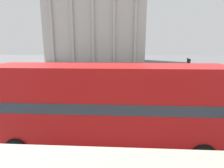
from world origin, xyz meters
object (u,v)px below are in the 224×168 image
at_px(double_decker_bus, 109,104).
at_px(traffic_light_mid, 187,70).
at_px(car_navy, 161,81).
at_px(car_maroon, 99,82).
at_px(pedestrian_yellow, 137,80).
at_px(pedestrian_white, 120,74).
at_px(plaza_building_left, 96,27).
at_px(pedestrian_red, 59,87).

relative_size(double_decker_bus, traffic_light_mid, 2.83).
bearing_deg(double_decker_bus, car_navy, 65.35).
distance_m(traffic_light_mid, car_maroon, 10.05).
bearing_deg(car_maroon, pedestrian_yellow, 17.14).
xyz_separation_m(car_maroon, pedestrian_white, (2.56, 3.48, 0.36)).
height_order(plaza_building_left, car_maroon, plaza_building_left).
xyz_separation_m(car_navy, pedestrian_red, (-11.12, -5.37, 0.30)).
xyz_separation_m(plaza_building_left, traffic_light_mid, (15.76, -42.21, -8.94)).
relative_size(car_navy, pedestrian_yellow, 2.62).
relative_size(traffic_light_mid, pedestrian_red, 2.16).
bearing_deg(double_decker_bus, traffic_light_mid, 52.44).
bearing_deg(plaza_building_left, traffic_light_mid, -69.53).
distance_m(double_decker_bus, pedestrian_red, 10.46).
height_order(plaza_building_left, pedestrian_yellow, plaza_building_left).
distance_m(traffic_light_mid, pedestrian_yellow, 5.65).
xyz_separation_m(pedestrian_yellow, pedestrian_red, (-8.06, -4.29, 0.09)).
height_order(traffic_light_mid, pedestrian_white, traffic_light_mid).
bearing_deg(traffic_light_mid, pedestrian_white, 142.13).
relative_size(plaza_building_left, pedestrian_yellow, 20.30).
xyz_separation_m(plaza_building_left, pedestrian_red, (2.63, -44.53, -10.39)).
relative_size(plaza_building_left, pedestrian_white, 17.81).
distance_m(pedestrian_yellow, pedestrian_red, 9.13).
bearing_deg(double_decker_bus, plaza_building_left, 95.42).
bearing_deg(plaza_building_left, pedestrian_yellow, -75.12).
xyz_separation_m(car_maroon, pedestrian_yellow, (4.62, -0.09, 0.21)).
height_order(double_decker_bus, car_navy, double_decker_bus).
bearing_deg(car_navy, car_maroon, 130.58).
distance_m(car_maroon, pedestrian_red, 5.58).
distance_m(double_decker_bus, car_navy, 15.20).
relative_size(plaza_building_left, traffic_light_mid, 8.67).
bearing_deg(car_navy, pedestrian_yellow, 142.73).
distance_m(plaza_building_left, car_navy, 42.85).
bearing_deg(traffic_light_mid, pedestrian_red, -169.97).
xyz_separation_m(double_decker_bus, pedestrian_red, (-5.64, 8.72, -1.30)).
height_order(traffic_light_mid, car_navy, traffic_light_mid).
height_order(car_navy, pedestrian_white, pedestrian_white).
bearing_deg(plaza_building_left, car_maroon, -81.40).
bearing_deg(car_maroon, traffic_light_mid, 6.26).
bearing_deg(pedestrian_white, plaza_building_left, 5.16).
bearing_deg(pedestrian_red, plaza_building_left, -121.15).
bearing_deg(pedestrian_yellow, car_maroon, -160.34).
bearing_deg(pedestrian_red, car_navy, 171.27).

